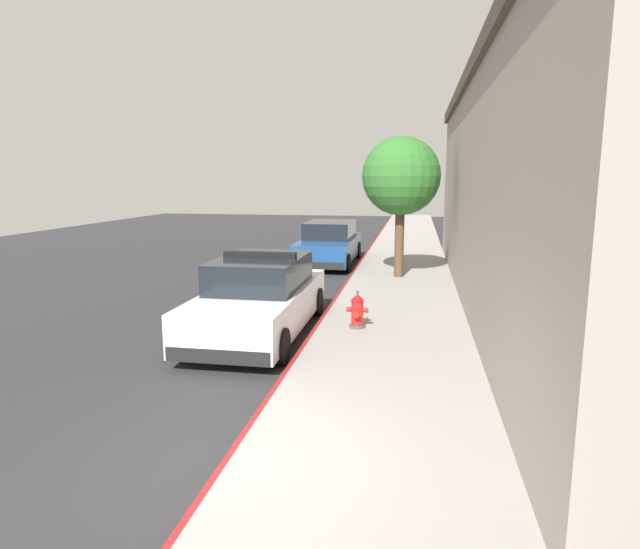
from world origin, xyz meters
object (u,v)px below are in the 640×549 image
police_cruiser (260,298)px  fire_hydrant (357,311)px  parked_car_silver_ahead (329,244)px  street_tree (401,177)px

police_cruiser → fire_hydrant: bearing=8.1°
parked_car_silver_ahead → street_tree: 4.66m
parked_car_silver_ahead → street_tree: size_ratio=1.15×
parked_car_silver_ahead → street_tree: bearing=-48.4°
street_tree → fire_hydrant: bearing=-96.0°
parked_car_silver_ahead → fire_hydrant: 9.15m
street_tree → police_cruiser: bearing=-112.5°
police_cruiser → parked_car_silver_ahead: bearing=90.3°
police_cruiser → street_tree: 7.17m
police_cruiser → parked_car_silver_ahead: size_ratio=1.00×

